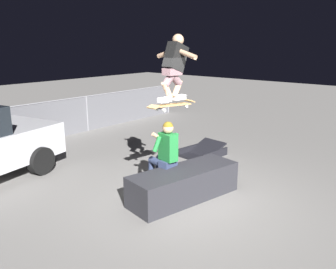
{
  "coord_description": "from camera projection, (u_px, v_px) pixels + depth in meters",
  "views": [
    {
      "loc": [
        -4.66,
        -3.52,
        2.74
      ],
      "look_at": [
        -0.06,
        0.38,
        1.16
      ],
      "focal_mm": 37.4,
      "sensor_mm": 36.0,
      "label": 1
    }
  ],
  "objects": [
    {
      "name": "ledge_box_main",
      "position": [
        184.0,
        184.0,
        6.3
      ],
      "size": [
        2.2,
        1.1,
        0.56
      ],
      "primitive_type": "cube",
      "rotation": [
        0.0,
        0.0,
        -0.19
      ],
      "color": "#28282D",
      "rests_on": "ground"
    },
    {
      "name": "kicker_ramp",
      "position": [
        203.0,
        153.0,
        8.75
      ],
      "size": [
        1.1,
        0.87,
        0.41
      ],
      "color": "black",
      "rests_on": "ground"
    },
    {
      "name": "skateboard",
      "position": [
        172.0,
        105.0,
        6.08
      ],
      "size": [
        1.03,
        0.27,
        0.13
      ],
      "color": "#AD8451"
    },
    {
      "name": "skater_airborne",
      "position": [
        174.0,
        65.0,
        5.94
      ],
      "size": [
        0.63,
        0.89,
        1.12
      ],
      "color": "white"
    },
    {
      "name": "person_sitting_on_ledge",
      "position": [
        164.0,
        153.0,
        6.41
      ],
      "size": [
        0.6,
        0.78,
        1.39
      ],
      "color": "#2D3856",
      "rests_on": "ground"
    },
    {
      "name": "fence_back",
      "position": [
        28.0,
        123.0,
        9.62
      ],
      "size": [
        12.05,
        0.05,
        1.13
      ],
      "color": "slate",
      "rests_on": "ground"
    },
    {
      "name": "ground_plane",
      "position": [
        186.0,
        199.0,
        6.33
      ],
      "size": [
        40.0,
        40.0,
        0.0
      ],
      "primitive_type": "plane",
      "color": "slate"
    }
  ]
}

